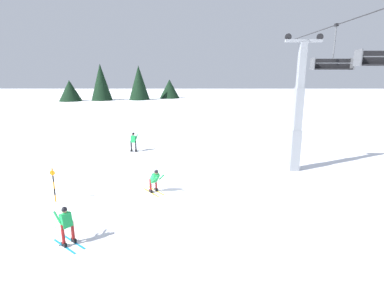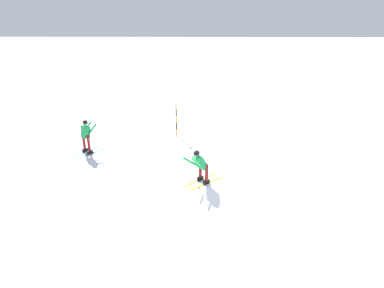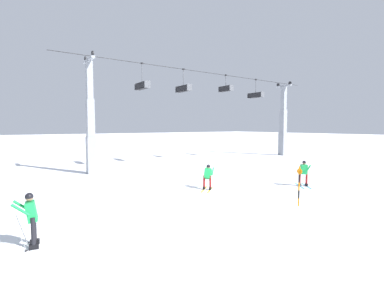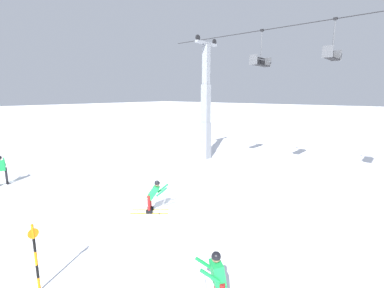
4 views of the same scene
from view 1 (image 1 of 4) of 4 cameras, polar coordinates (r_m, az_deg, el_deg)
ground_plane at (r=17.63m, az=-7.01°, el=-10.09°), size 260.00×260.00×0.00m
skier_carving_main at (r=17.87m, az=-7.22°, el=-6.74°), size 1.72×1.57×1.66m
lift_tower_near at (r=22.52m, az=19.77°, el=5.13°), size 0.69×2.59×9.66m
chairlift_seat_nearest at (r=18.12m, az=25.48°, el=13.89°), size 0.61×2.18×2.35m
chairlift_seat_second at (r=14.21m, az=33.19°, el=13.84°), size 0.61×2.16×2.27m
trail_marker_pole at (r=18.17m, az=-25.23°, el=-7.01°), size 0.07×0.28×1.96m
skier_distant_uphill at (r=27.60m, az=-11.28°, el=0.70°), size 1.80×0.81×1.82m
skier_distant_downhill at (r=13.69m, az=-23.20°, el=-13.87°), size 1.45×1.65×1.71m
tree_line_ridge at (r=85.09m, az=-13.57°, el=11.02°), size 15.79×31.48×9.71m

